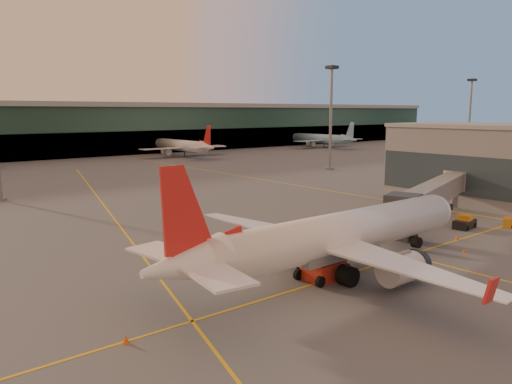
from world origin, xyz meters
TOP-DOWN VIEW (x-y plane):
  - ground at (0.00, 0.00)m, footprint 600.00×600.00m
  - taxi_markings at (-7.32, 44.49)m, footprint 100.12×173.00m
  - terminal at (0.00, 141.79)m, footprint 400.00×20.00m
  - gate_building at (41.93, 17.93)m, footprint 18.40×22.40m
  - mast_east_near at (55.00, 62.00)m, footprint 2.40×2.40m
  - mast_east_far at (130.00, 66.00)m, footprint 2.40×2.40m
  - main_airplane at (-5.69, 5.49)m, footprint 36.63×32.90m
  - jet_bridge at (22.32, 12.27)m, footprint 29.94×12.24m
  - catering_truck at (-7.10, 5.48)m, footprint 6.26×3.06m
  - gpu_cart at (26.03, 4.36)m, footprint 2.39×1.93m
  - pushback_tug at (21.01, 7.54)m, footprint 3.52×2.16m
  - cone_nose at (15.04, 5.18)m, footprint 0.46×0.46m
  - cone_tail at (-25.79, 4.77)m, footprint 0.44×0.44m
  - cone_wing_left at (-6.49, 24.26)m, footprint 0.49×0.49m
  - cone_fwd at (10.69, 1.92)m, footprint 0.43×0.43m

SIDE VIEW (x-z plane):
  - ground at x=0.00m, z-range 0.00..0.00m
  - taxi_markings at x=-7.32m, z-range 0.00..0.01m
  - cone_fwd at x=10.69m, z-range -0.01..0.53m
  - cone_tail at x=-25.79m, z-range -0.01..0.55m
  - cone_nose at x=15.04m, z-range -0.01..0.57m
  - cone_wing_left at x=-6.49m, z-range -0.01..0.62m
  - gpu_cart at x=26.03m, z-range -0.01..1.20m
  - pushback_tug at x=21.01m, z-range -0.16..1.56m
  - catering_truck at x=-7.10m, z-range 0.32..5.07m
  - main_airplane at x=-5.69m, z-range -1.94..9.14m
  - jet_bridge at x=22.32m, z-range 1.06..6.66m
  - gate_building at x=41.93m, z-range -0.01..12.59m
  - terminal at x=0.00m, z-range -0.04..17.56m
  - mast_east_near at x=55.00m, z-range 2.06..27.66m
  - mast_east_far at x=130.00m, z-range 2.06..27.66m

